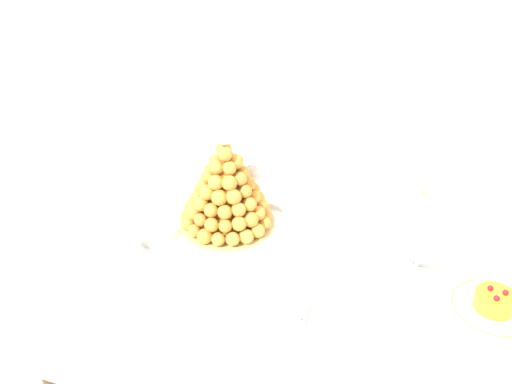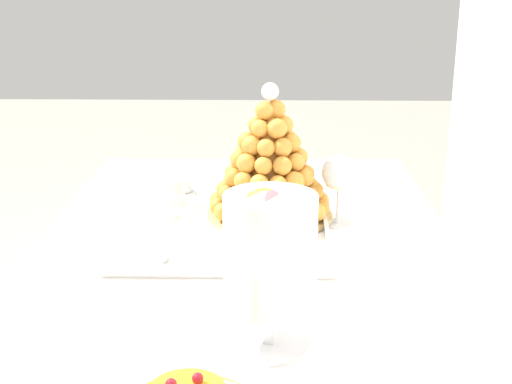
{
  "view_description": "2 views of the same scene",
  "coord_description": "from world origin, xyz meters",
  "px_view_note": "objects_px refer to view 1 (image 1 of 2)",
  "views": [
    {
      "loc": [
        0.2,
        -1.06,
        1.65
      ],
      "look_at": [
        -0.17,
        0.0,
        0.92
      ],
      "focal_mm": 37.27,
      "sensor_mm": 36.0,
      "label": 1
    },
    {
      "loc": [
        1.12,
        0.05,
        1.26
      ],
      "look_at": [
        -0.14,
        0.02,
        0.86
      ],
      "focal_mm": 48.74,
      "sensor_mm": 36.0,
      "label": 2
    }
  ],
  "objects_px": {
    "serving_tray": "(221,245)",
    "dessert_cup_left": "(130,248)",
    "dessert_cup_right": "(286,287)",
    "creme_brulee_ramekin": "(158,234)",
    "dessert_cup_mid_left": "(165,257)",
    "macaron_goblet": "(427,222)",
    "dessert_cup_centre": "(197,268)",
    "wine_glass": "(252,170)",
    "dessert_cup_mid_right": "(236,278)",
    "croquembouche": "(226,190)",
    "fruit_tart_plate": "(494,304)"
  },
  "relations": [
    {
      "from": "fruit_tart_plate",
      "to": "dessert_cup_centre",
      "type": "bearing_deg",
      "value": -169.38
    },
    {
      "from": "serving_tray",
      "to": "fruit_tart_plate",
      "type": "distance_m",
      "value": 0.68
    },
    {
      "from": "croquembouche",
      "to": "fruit_tart_plate",
      "type": "height_order",
      "value": "croquembouche"
    },
    {
      "from": "dessert_cup_centre",
      "to": "macaron_goblet",
      "type": "distance_m",
      "value": 0.57
    },
    {
      "from": "croquembouche",
      "to": "dessert_cup_mid_right",
      "type": "height_order",
      "value": "croquembouche"
    },
    {
      "from": "dessert_cup_right",
      "to": "creme_brulee_ramekin",
      "type": "height_order",
      "value": "dessert_cup_right"
    },
    {
      "from": "dessert_cup_left",
      "to": "dessert_cup_mid_left",
      "type": "xyz_separation_m",
      "value": [
        0.1,
        -0.01,
        0.0
      ]
    },
    {
      "from": "serving_tray",
      "to": "croquembouche",
      "type": "bearing_deg",
      "value": 101.92
    },
    {
      "from": "dessert_cup_centre",
      "to": "creme_brulee_ramekin",
      "type": "distance_m",
      "value": 0.19
    },
    {
      "from": "dessert_cup_right",
      "to": "serving_tray",
      "type": "bearing_deg",
      "value": 150.43
    },
    {
      "from": "dessert_cup_left",
      "to": "fruit_tart_plate",
      "type": "relative_size",
      "value": 0.29
    },
    {
      "from": "dessert_cup_mid_right",
      "to": "fruit_tart_plate",
      "type": "relative_size",
      "value": 0.29
    },
    {
      "from": "macaron_goblet",
      "to": "creme_brulee_ramekin",
      "type": "bearing_deg",
      "value": -169.63
    },
    {
      "from": "creme_brulee_ramekin",
      "to": "dessert_cup_left",
      "type": "bearing_deg",
      "value": -109.54
    },
    {
      "from": "dessert_cup_mid_left",
      "to": "dessert_cup_centre",
      "type": "xyz_separation_m",
      "value": [
        0.09,
        -0.01,
        -0.0
      ]
    },
    {
      "from": "dessert_cup_mid_left",
      "to": "dessert_cup_centre",
      "type": "relative_size",
      "value": 0.99
    },
    {
      "from": "croquembouche",
      "to": "dessert_cup_mid_right",
      "type": "relative_size",
      "value": 5.13
    },
    {
      "from": "dessert_cup_centre",
      "to": "dessert_cup_mid_right",
      "type": "bearing_deg",
      "value": -2.8
    },
    {
      "from": "fruit_tart_plate",
      "to": "macaron_goblet",
      "type": "bearing_deg",
      "value": 151.68
    },
    {
      "from": "dessert_cup_right",
      "to": "wine_glass",
      "type": "height_order",
      "value": "wine_glass"
    },
    {
      "from": "serving_tray",
      "to": "dessert_cup_mid_left",
      "type": "height_order",
      "value": "dessert_cup_mid_left"
    },
    {
      "from": "dessert_cup_mid_right",
      "to": "dessert_cup_right",
      "type": "height_order",
      "value": "dessert_cup_mid_right"
    },
    {
      "from": "creme_brulee_ramekin",
      "to": "dessert_cup_mid_left",
      "type": "bearing_deg",
      "value": -52.83
    },
    {
      "from": "dessert_cup_centre",
      "to": "creme_brulee_ramekin",
      "type": "bearing_deg",
      "value": 148.11
    },
    {
      "from": "dessert_cup_right",
      "to": "fruit_tart_plate",
      "type": "distance_m",
      "value": 0.48
    },
    {
      "from": "dessert_cup_left",
      "to": "dessert_cup_right",
      "type": "relative_size",
      "value": 0.93
    },
    {
      "from": "croquembouche",
      "to": "dessert_cup_right",
      "type": "relative_size",
      "value": 4.71
    },
    {
      "from": "dessert_cup_left",
      "to": "dessert_cup_mid_left",
      "type": "height_order",
      "value": "dessert_cup_mid_left"
    },
    {
      "from": "dessert_cup_right",
      "to": "wine_glass",
      "type": "relative_size",
      "value": 0.41
    },
    {
      "from": "dessert_cup_mid_left",
      "to": "wine_glass",
      "type": "height_order",
      "value": "wine_glass"
    },
    {
      "from": "croquembouche",
      "to": "creme_brulee_ramekin",
      "type": "bearing_deg",
      "value": -141.41
    },
    {
      "from": "serving_tray",
      "to": "creme_brulee_ramekin",
      "type": "distance_m",
      "value": 0.17
    },
    {
      "from": "dessert_cup_mid_left",
      "to": "dessert_cup_right",
      "type": "relative_size",
      "value": 0.95
    },
    {
      "from": "dessert_cup_right",
      "to": "fruit_tart_plate",
      "type": "xyz_separation_m",
      "value": [
        0.46,
        0.12,
        -0.02
      ]
    },
    {
      "from": "dessert_cup_mid_left",
      "to": "serving_tray",
      "type": "bearing_deg",
      "value": 52.21
    },
    {
      "from": "serving_tray",
      "to": "dessert_cup_left",
      "type": "distance_m",
      "value": 0.24
    },
    {
      "from": "dessert_cup_right",
      "to": "macaron_goblet",
      "type": "xyz_separation_m",
      "value": [
        0.28,
        0.22,
        0.11
      ]
    },
    {
      "from": "dessert_cup_mid_left",
      "to": "wine_glass",
      "type": "distance_m",
      "value": 0.38
    },
    {
      "from": "dessert_cup_mid_right",
      "to": "macaron_goblet",
      "type": "relative_size",
      "value": 0.23
    },
    {
      "from": "fruit_tart_plate",
      "to": "serving_tray",
      "type": "bearing_deg",
      "value": 179.74
    },
    {
      "from": "dessert_cup_left",
      "to": "fruit_tart_plate",
      "type": "xyz_separation_m",
      "value": [
        0.88,
        0.12,
        -0.02
      ]
    },
    {
      "from": "croquembouche",
      "to": "dessert_cup_left",
      "type": "relative_size",
      "value": 5.09
    },
    {
      "from": "fruit_tart_plate",
      "to": "wine_glass",
      "type": "distance_m",
      "value": 0.72
    },
    {
      "from": "dessert_cup_mid_left",
      "to": "dessert_cup_right",
      "type": "height_order",
      "value": "dessert_cup_mid_left"
    },
    {
      "from": "dessert_cup_mid_left",
      "to": "creme_brulee_ramekin",
      "type": "distance_m",
      "value": 0.12
    },
    {
      "from": "serving_tray",
      "to": "dessert_cup_left",
      "type": "relative_size",
      "value": 10.08
    },
    {
      "from": "dessert_cup_mid_right",
      "to": "wine_glass",
      "type": "distance_m",
      "value": 0.39
    },
    {
      "from": "dessert_cup_mid_left",
      "to": "dessert_cup_centre",
      "type": "height_order",
      "value": "dessert_cup_mid_left"
    },
    {
      "from": "dessert_cup_left",
      "to": "wine_glass",
      "type": "bearing_deg",
      "value": 59.81
    },
    {
      "from": "macaron_goblet",
      "to": "wine_glass",
      "type": "xyz_separation_m",
      "value": [
        -0.5,
        0.14,
        -0.03
      ]
    }
  ]
}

